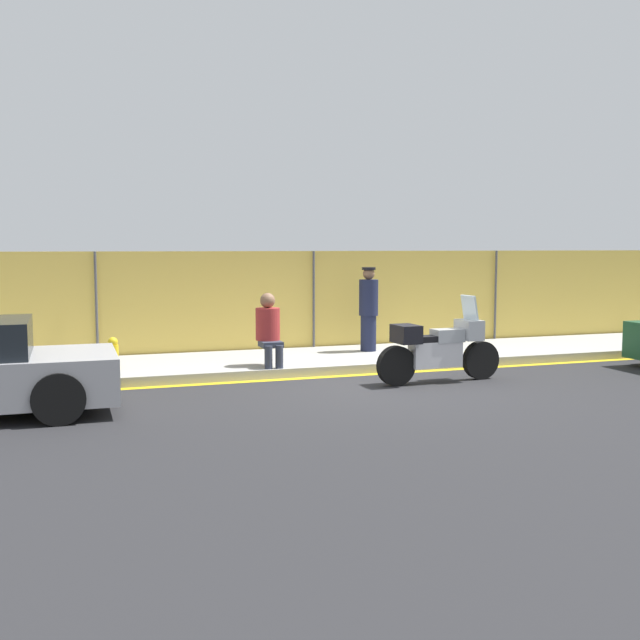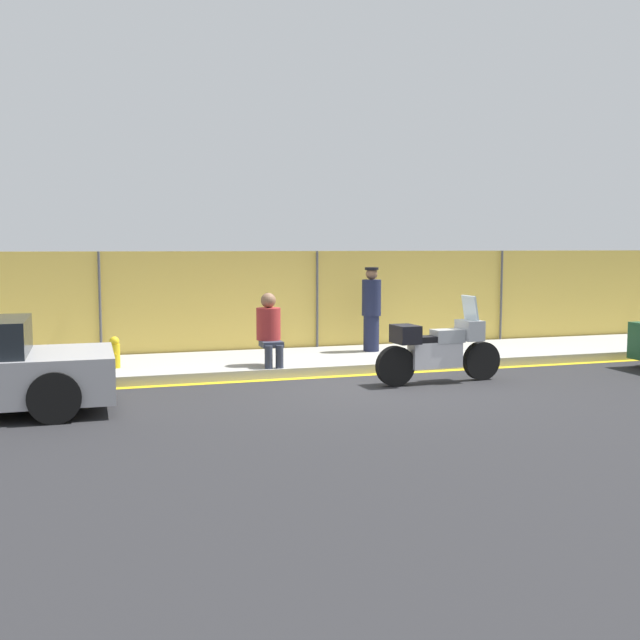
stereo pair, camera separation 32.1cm
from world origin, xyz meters
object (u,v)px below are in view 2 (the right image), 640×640
object	(u,v)px
motorcycle	(438,348)
fire_hydrant	(115,352)
officer_standing	(371,308)
person_seated_on_curb	(269,326)

from	to	relation	value
motorcycle	fire_hydrant	size ratio (longest dim) A/B	4.17
fire_hydrant	officer_standing	bearing A→B (deg)	7.23
person_seated_on_curb	motorcycle	bearing A→B (deg)	-33.09
officer_standing	person_seated_on_curb	world-z (taller)	officer_standing
motorcycle	officer_standing	xyz separation A→B (m)	(-0.11, 2.81, 0.45)
motorcycle	officer_standing	distance (m)	2.85
fire_hydrant	person_seated_on_curb	bearing A→B (deg)	-11.46
motorcycle	officer_standing	size ratio (longest dim) A/B	1.36
fire_hydrant	motorcycle	bearing A→B (deg)	-22.85
motorcycle	fire_hydrant	xyz separation A→B (m)	(-5.16, 2.17, -0.15)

